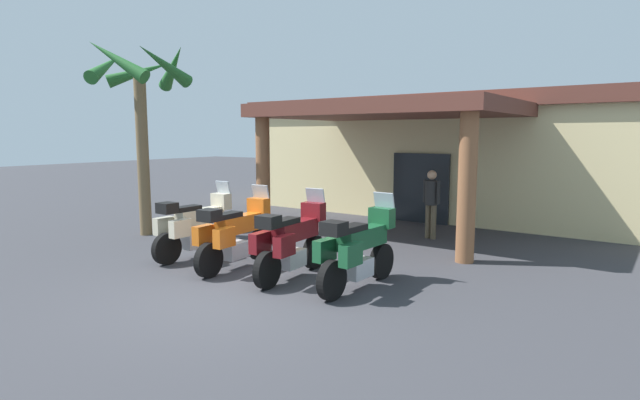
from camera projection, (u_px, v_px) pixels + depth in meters
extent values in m
plane|color=#38383D|center=(224.00, 296.00, 8.26)|extent=(80.00, 80.00, 0.00)
cube|color=beige|center=(459.00, 162.00, 17.62)|extent=(14.00, 6.87, 3.43)
cube|color=#1E2328|center=(421.00, 188.00, 15.17)|extent=(1.80, 0.19, 2.10)
cube|color=brown|center=(388.00, 110.00, 13.16)|extent=(6.66, 4.71, 0.35)
cylinder|color=brown|center=(263.00, 175.00, 13.58)|extent=(0.38, 0.38, 3.12)
cylinder|color=brown|center=(467.00, 188.00, 10.29)|extent=(0.38, 0.38, 3.12)
cube|color=brown|center=(461.00, 106.00, 17.37)|extent=(14.42, 7.29, 0.44)
cylinder|color=black|center=(223.00, 236.00, 11.49)|extent=(0.17, 0.67, 0.66)
cylinder|color=black|center=(167.00, 249.00, 10.25)|extent=(0.17, 0.67, 0.66)
cube|color=silver|center=(195.00, 241.00, 10.84)|extent=(0.34, 0.57, 0.32)
cube|color=beige|center=(200.00, 217.00, 10.90)|extent=(0.35, 1.16, 0.34)
cube|color=black|center=(187.00, 208.00, 10.59)|extent=(0.31, 0.61, 0.10)
cube|color=beige|center=(221.00, 201.00, 11.37)|extent=(0.45, 0.26, 0.36)
cube|color=#B2BCC6|center=(223.00, 189.00, 11.40)|extent=(0.40, 0.14, 0.36)
cube|color=beige|center=(164.00, 226.00, 10.46)|extent=(0.20, 0.45, 0.36)
cube|color=beige|center=(180.00, 228.00, 10.16)|extent=(0.20, 0.45, 0.36)
cube|color=black|center=(167.00, 208.00, 10.18)|extent=(0.37, 0.34, 0.22)
cylinder|color=black|center=(260.00, 245.00, 10.63)|extent=(0.17, 0.67, 0.66)
cylinder|color=black|center=(209.00, 260.00, 9.31)|extent=(0.17, 0.67, 0.66)
cube|color=silver|center=(235.00, 250.00, 9.94)|extent=(0.34, 0.57, 0.32)
cube|color=orange|center=(239.00, 224.00, 10.00)|extent=(0.35, 1.16, 0.34)
cube|color=black|center=(227.00, 215.00, 9.68)|extent=(0.31, 0.61, 0.10)
cube|color=orange|center=(259.00, 207.00, 10.51)|extent=(0.45, 0.26, 0.36)
cube|color=#B2BCC6|center=(261.00, 193.00, 10.54)|extent=(0.40, 0.14, 0.36)
cube|color=orange|center=(203.00, 235.00, 9.51)|extent=(0.20, 0.45, 0.36)
cube|color=orange|center=(224.00, 238.00, 9.25)|extent=(0.20, 0.45, 0.36)
cube|color=black|center=(209.00, 215.00, 9.24)|extent=(0.37, 0.34, 0.22)
cylinder|color=black|center=(314.00, 252.00, 9.95)|extent=(0.17, 0.67, 0.66)
cylinder|color=black|center=(267.00, 270.00, 8.63)|extent=(0.17, 0.67, 0.66)
cube|color=silver|center=(291.00, 259.00, 9.26)|extent=(0.34, 0.57, 0.32)
cube|color=maroon|center=(296.00, 230.00, 9.32)|extent=(0.35, 1.16, 0.34)
cube|color=black|center=(285.00, 221.00, 9.00)|extent=(0.31, 0.61, 0.10)
cube|color=maroon|center=(313.00, 212.00, 9.82)|extent=(0.45, 0.26, 0.36)
cube|color=#B2BCC6|center=(315.00, 197.00, 9.86)|extent=(0.40, 0.13, 0.36)
cube|color=maroon|center=(260.00, 242.00, 8.83)|extent=(0.20, 0.45, 0.36)
cube|color=maroon|center=(284.00, 246.00, 8.57)|extent=(0.20, 0.45, 0.36)
cube|color=black|center=(268.00, 222.00, 8.56)|extent=(0.37, 0.33, 0.22)
cylinder|color=black|center=(382.00, 261.00, 9.23)|extent=(0.19, 0.67, 0.66)
cylinder|color=black|center=(332.00, 280.00, 8.02)|extent=(0.19, 0.67, 0.66)
cube|color=silver|center=(358.00, 268.00, 8.60)|extent=(0.36, 0.58, 0.32)
cube|color=#19512D|center=(363.00, 238.00, 8.65)|extent=(0.39, 1.17, 0.34)
cube|color=black|center=(351.00, 228.00, 8.35)|extent=(0.33, 0.62, 0.10)
cube|color=#19512D|center=(382.00, 218.00, 9.11)|extent=(0.46, 0.27, 0.36)
cube|color=#B2BCC6|center=(384.00, 202.00, 9.14)|extent=(0.41, 0.15, 0.36)
cube|color=#19512D|center=(325.00, 250.00, 8.24)|extent=(0.21, 0.45, 0.36)
cube|color=#19512D|center=(351.00, 255.00, 7.92)|extent=(0.21, 0.45, 0.36)
cube|color=black|center=(334.00, 228.00, 7.95)|extent=(0.38, 0.35, 0.22)
cylinder|color=brown|center=(428.00, 221.00, 12.91)|extent=(0.14, 0.14, 0.87)
cylinder|color=brown|center=(433.00, 222.00, 12.76)|extent=(0.14, 0.14, 0.87)
cylinder|color=#262626|center=(431.00, 193.00, 12.74)|extent=(0.32, 0.32, 0.62)
cylinder|color=#262626|center=(425.00, 191.00, 12.91)|extent=(0.09, 0.09, 0.59)
cylinder|color=#262626|center=(438.00, 192.00, 12.56)|extent=(0.09, 0.09, 0.59)
sphere|color=tan|center=(432.00, 175.00, 12.68)|extent=(0.24, 0.24, 0.24)
cylinder|color=brown|center=(143.00, 156.00, 13.12)|extent=(0.31, 0.31, 4.18)
cone|color=#236028|center=(164.00, 64.00, 12.43)|extent=(0.54, 1.78, 1.01)
cone|color=#236028|center=(173.00, 67.00, 13.29)|extent=(1.70, 1.03, 1.16)
cone|color=#236028|center=(140.00, 72.00, 13.65)|extent=(1.39, 1.61, 0.91)
cone|color=#236028|center=(106.00, 66.00, 12.89)|extent=(1.15, 1.69, 1.08)
cone|color=#236028|center=(117.00, 59.00, 11.98)|extent=(1.72, 0.87, 1.20)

